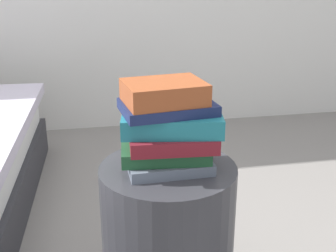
{
  "coord_description": "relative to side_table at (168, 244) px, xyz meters",
  "views": [
    {
      "loc": [
        -0.23,
        -1.21,
        1.15
      ],
      "look_at": [
        0.0,
        0.0,
        0.7
      ],
      "focal_mm": 47.0,
      "sensor_mm": 36.0,
      "label": 1
    }
  ],
  "objects": [
    {
      "name": "side_table",
      "position": [
        0.0,
        0.0,
        0.0
      ],
      "size": [
        0.43,
        0.43,
        0.57
      ],
      "primitive_type": "cylinder",
      "color": "#333338",
      "rests_on": "ground_plane"
    },
    {
      "name": "book_slate",
      "position": [
        -0.0,
        -0.01,
        0.3
      ],
      "size": [
        0.25,
        0.18,
        0.03
      ],
      "primitive_type": "cube",
      "rotation": [
        0.0,
        0.0,
        0.02
      ],
      "color": "slate",
      "rests_on": "side_table"
    },
    {
      "name": "book_navy",
      "position": [
        -0.0,
        0.01,
        0.48
      ],
      "size": [
        0.29,
        0.21,
        0.03
      ],
      "primitive_type": "cube",
      "rotation": [
        0.0,
        0.0,
        0.11
      ],
      "color": "#19234C",
      "rests_on": "book_teal"
    },
    {
      "name": "book_maroon",
      "position": [
        0.01,
        -0.01,
        0.38
      ],
      "size": [
        0.27,
        0.2,
        0.04
      ],
      "primitive_type": "cube",
      "rotation": [
        0.0,
        0.0,
        -0.08
      ],
      "color": "maroon",
      "rests_on": "book_forest"
    },
    {
      "name": "book_forest",
      "position": [
        -0.01,
        -0.0,
        0.34
      ],
      "size": [
        0.28,
        0.19,
        0.04
      ],
      "primitive_type": "cube",
      "rotation": [
        0.0,
        0.0,
        -0.1
      ],
      "color": "#1E512D",
      "rests_on": "book_slate"
    },
    {
      "name": "book_teal",
      "position": [
        0.01,
        -0.01,
        0.43
      ],
      "size": [
        0.32,
        0.21,
        0.06
      ],
      "primitive_type": "cube",
      "rotation": [
        0.0,
        0.0,
        -0.17
      ],
      "color": "#1E727F",
      "rests_on": "book_maroon"
    },
    {
      "name": "book_rust",
      "position": [
        -0.01,
        0.01,
        0.52
      ],
      "size": [
        0.25,
        0.2,
        0.06
      ],
      "primitive_type": "cube",
      "rotation": [
        0.0,
        0.0,
        0.13
      ],
      "color": "#994723",
      "rests_on": "book_navy"
    }
  ]
}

